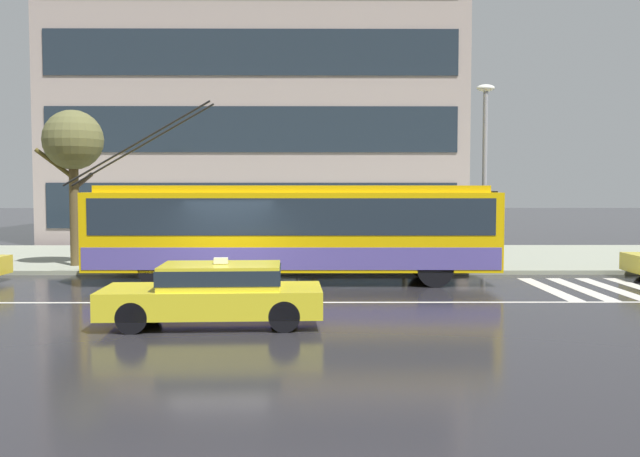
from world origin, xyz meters
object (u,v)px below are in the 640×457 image
taxi_oncoming_near (216,291)px  street_lamp (485,159)px  pedestrian_at_shelter (404,221)px  bus_shelter (240,211)px  street_tree_bare (73,143)px  pedestrian_approaching_curb (313,220)px  trolleybus (294,229)px  pedestrian_walking_past (434,219)px

taxi_oncoming_near → street_lamp: 12.20m
street_lamp → pedestrian_at_shelter: bearing=175.8°
taxi_oncoming_near → bus_shelter: bus_shelter is taller
street_lamp → street_tree_bare: bearing=176.9°
pedestrian_approaching_curb → street_lamp: size_ratio=0.31×
pedestrian_at_shelter → street_tree_bare: street_tree_bare is taller
taxi_oncoming_near → street_tree_bare: size_ratio=0.85×
taxi_oncoming_near → trolleybus: bearing=77.9°
pedestrian_walking_past → street_lamp: 2.65m
bus_shelter → street_lamp: size_ratio=0.70×
trolleybus → street_tree_bare: 8.76m
bus_shelter → pedestrian_walking_past: (6.71, -0.12, -0.27)m
bus_shelter → street_lamp: street_lamp is taller
pedestrian_approaching_curb → pedestrian_at_shelter: bearing=-25.6°
taxi_oncoming_near → street_lamp: (7.72, 8.93, 3.10)m
bus_shelter → pedestrian_at_shelter: bus_shelter is taller
pedestrian_approaching_curb → street_tree_bare: (-8.27, -0.91, 2.71)m
street_tree_bare → trolleybus: bearing=-22.4°
pedestrian_at_shelter → pedestrian_approaching_curb: size_ratio=1.03×
taxi_oncoming_near → street_tree_bare: bearing=123.0°
pedestrian_at_shelter → taxi_oncoming_near: bearing=-119.0°
pedestrian_at_shelter → pedestrian_approaching_curb: bearing=154.4°
bus_shelter → pedestrian_at_shelter: 5.64m
taxi_oncoming_near → street_lamp: size_ratio=0.74×
pedestrian_walking_past → pedestrian_at_shelter: bearing=-157.9°
pedestrian_at_shelter → pedestrian_approaching_curb: 3.42m
taxi_oncoming_near → bus_shelter: (-0.55, 9.69, 1.32)m
taxi_oncoming_near → pedestrian_approaching_curb: (1.98, 10.60, 0.96)m
taxi_oncoming_near → bus_shelter: 9.79m
pedestrian_at_shelter → pedestrian_walking_past: bearing=22.1°
street_tree_bare → street_lamp: bearing=-3.1°
trolleybus → pedestrian_walking_past: size_ratio=6.40×
trolleybus → pedestrian_approaching_curb: trolleybus is taller
pedestrian_approaching_curb → street_tree_bare: 8.75m
pedestrian_walking_past → street_tree_bare: street_tree_bare is taller
pedestrian_approaching_curb → street_tree_bare: bearing=-173.7°
trolleybus → street_tree_bare: (-7.69, 3.17, 2.77)m
pedestrian_at_shelter → street_lamp: bearing=-4.2°
street_lamp → street_tree_bare: 14.04m
trolleybus → street_lamp: bearing=20.9°
bus_shelter → street_lamp: 8.49m
pedestrian_approaching_curb → pedestrian_walking_past: pedestrian_walking_past is taller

